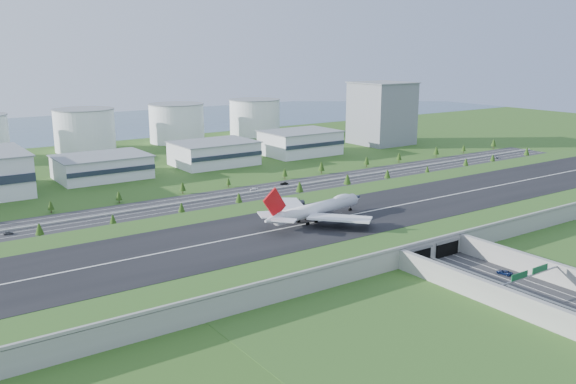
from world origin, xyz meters
TOP-DOWN VIEW (x-y plane):
  - ground at (0.00, 0.00)m, footprint 1200.00×1200.00m
  - airfield_deck at (0.00, -0.09)m, footprint 520.00×100.00m
  - underpass_road at (0.00, -99.42)m, footprint 38.80×120.40m
  - sign_gantry_near at (0.00, -95.04)m, footprint 38.70×0.70m
  - north_expressway at (0.00, 95.00)m, footprint 560.00×36.00m
  - tree_row at (25.33, 96.03)m, footprint 506.25×48.67m
  - hangar_mid_a at (-60.00, 190.00)m, footprint 58.00×42.00m
  - hangar_mid_b at (25.00, 190.00)m, footprint 58.00×42.00m
  - hangar_mid_c at (105.00, 190.00)m, footprint 58.00×42.00m
  - office_tower at (200.00, 195.00)m, footprint 46.00×46.00m
  - fuel_tank_b at (-35.00, 310.00)m, footprint 50.00×50.00m
  - fuel_tank_c at (50.00, 310.00)m, footprint 50.00×50.00m
  - fuel_tank_d at (135.00, 310.00)m, footprint 50.00×50.00m
  - bay_water at (0.00, 480.00)m, footprint 1200.00×260.00m
  - boeing_747 at (-21.03, 2.37)m, footprint 64.06×60.09m
  - car_0 at (-10.18, -93.40)m, footprint 2.55×4.24m
  - car_2 at (10.16, -77.75)m, footprint 3.87×6.53m
  - car_4 at (-138.30, 87.90)m, footprint 4.56×2.16m
  - car_5 at (29.07, 102.15)m, footprint 5.35×3.51m
  - car_6 at (221.56, 85.48)m, footprint 5.93×4.09m
  - car_7 at (5.15, 100.46)m, footprint 5.10×3.71m

SIDE VIEW (x-z plane):
  - ground at x=0.00m, z-range 0.00..0.00m
  - bay_water at x=0.00m, z-range 0.00..0.06m
  - north_expressway at x=0.00m, z-range 0.00..0.12m
  - car_0 at x=-10.18m, z-range 0.12..1.47m
  - car_7 at x=5.15m, z-range 0.12..1.49m
  - car_4 at x=-138.30m, z-range 0.12..1.63m
  - car_6 at x=221.56m, z-range 0.12..1.63m
  - car_5 at x=29.07m, z-range 0.12..1.79m
  - car_2 at x=10.16m, z-range 0.12..1.82m
  - underpass_road at x=0.00m, z-range -0.57..7.43m
  - airfield_deck at x=0.00m, z-range -0.48..8.72m
  - tree_row at x=25.33m, z-range 0.45..8.93m
  - sign_gantry_near at x=0.00m, z-range 2.05..11.85m
  - hangar_mid_a at x=-60.00m, z-range 0.00..15.00m
  - hangar_mid_b at x=25.00m, z-range 0.00..17.00m
  - hangar_mid_c at x=105.00m, z-range 0.00..19.00m
  - boeing_747 at x=-21.03m, z-range 3.71..23.62m
  - fuel_tank_b at x=-35.00m, z-range 0.00..35.00m
  - fuel_tank_c at x=50.00m, z-range 0.00..35.00m
  - fuel_tank_d at x=135.00m, z-range 0.00..35.00m
  - office_tower at x=200.00m, z-range 0.00..55.00m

